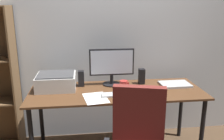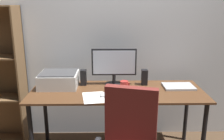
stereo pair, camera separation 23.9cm
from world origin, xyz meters
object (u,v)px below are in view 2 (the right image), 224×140
at_px(laptop, 178,86).
at_px(coffee_mug, 124,86).
at_px(monitor, 114,65).
at_px(speaker_left, 84,78).
at_px(desk, 117,98).
at_px(speaker_right, 144,77).
at_px(keyboard, 115,95).
at_px(printer, 59,79).
at_px(mouse, 139,94).

bearing_deg(laptop, coffee_mug, -171.81).
distance_m(monitor, speaker_left, 0.36).
height_order(desk, speaker_left, speaker_left).
xyz_separation_m(desk, speaker_right, (0.31, 0.18, 0.17)).
bearing_deg(speaker_right, coffee_mug, -140.77).
xyz_separation_m(keyboard, laptop, (0.68, 0.22, 0.00)).
relative_size(speaker_left, printer, 0.43).
relative_size(mouse, speaker_right, 0.56).
relative_size(desk, speaker_left, 10.48).
xyz_separation_m(mouse, printer, (-0.83, 0.27, 0.06)).
xyz_separation_m(monitor, laptop, (0.69, -0.11, -0.22)).
distance_m(mouse, speaker_right, 0.34).
bearing_deg(monitor, mouse, -53.92).
bearing_deg(keyboard, coffee_mug, 53.01).
bearing_deg(coffee_mug, desk, 173.84).
bearing_deg(printer, keyboard, -24.48).
relative_size(keyboard, coffee_mug, 2.75).
bearing_deg(monitor, laptop, -8.72).
height_order(mouse, laptop, mouse).
bearing_deg(laptop, monitor, 170.39).
height_order(monitor, laptop, monitor).
xyz_separation_m(monitor, keyboard, (0.01, -0.33, -0.22)).
height_order(laptop, speaker_left, speaker_left).
distance_m(mouse, coffee_mug, 0.20).
xyz_separation_m(desk, laptop, (0.66, 0.09, 0.09)).
height_order(desk, speaker_right, speaker_right).
relative_size(monitor, coffee_mug, 4.58).
bearing_deg(keyboard, monitor, 89.68).
distance_m(desk, keyboard, 0.17).
relative_size(speaker_left, speaker_right, 1.00).
bearing_deg(mouse, laptop, 33.22).
xyz_separation_m(keyboard, speaker_left, (-0.34, 0.32, 0.08)).
bearing_deg(laptop, desk, -173.44).
xyz_separation_m(desk, printer, (-0.62, 0.13, 0.16)).
bearing_deg(speaker_left, coffee_mug, -23.78).
bearing_deg(mouse, coffee_mug, 143.38).
relative_size(coffee_mug, printer, 0.26).
relative_size(mouse, coffee_mug, 0.91).
height_order(desk, keyboard, keyboard).
xyz_separation_m(desk, speaker_left, (-0.36, 0.18, 0.17)).
bearing_deg(printer, speaker_right, 3.09).
bearing_deg(keyboard, speaker_right, 43.22).
bearing_deg(speaker_left, printer, -169.06).
relative_size(mouse, speaker_left, 0.56).
bearing_deg(laptop, speaker_left, 173.67).
xyz_separation_m(speaker_right, printer, (-0.93, -0.05, -0.00)).
height_order(mouse, speaker_left, speaker_left).
bearing_deg(printer, speaker_left, 10.94).
relative_size(keyboard, laptop, 0.91).
height_order(desk, monitor, monitor).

